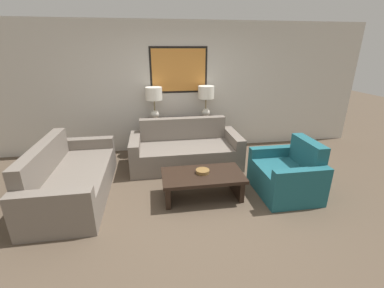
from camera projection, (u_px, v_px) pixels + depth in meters
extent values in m
plane|color=brown|center=(198.00, 204.00, 3.73)|extent=(20.00, 20.00, 0.00)
cube|color=beige|center=(179.00, 88.00, 5.44)|extent=(8.17, 0.10, 2.65)
cube|color=black|center=(179.00, 70.00, 5.25)|extent=(1.18, 0.01, 0.92)
cube|color=orange|center=(179.00, 70.00, 5.25)|extent=(1.10, 0.02, 0.84)
cube|color=#332319|center=(181.00, 135.00, 5.53)|extent=(1.49, 0.38, 0.73)
cylinder|color=silver|center=(155.00, 119.00, 5.32)|extent=(0.15, 0.15, 0.02)
sphere|color=silver|center=(155.00, 114.00, 5.28)|extent=(0.17, 0.17, 0.17)
cylinder|color=#8C7A51|center=(154.00, 105.00, 5.21)|extent=(0.02, 0.02, 0.22)
cylinder|color=white|center=(154.00, 94.00, 5.13)|extent=(0.33, 0.33, 0.25)
cylinder|color=silver|center=(206.00, 117.00, 5.47)|extent=(0.15, 0.15, 0.02)
sphere|color=silver|center=(206.00, 113.00, 5.44)|extent=(0.17, 0.17, 0.17)
cylinder|color=#8C7A51|center=(206.00, 103.00, 5.37)|extent=(0.02, 0.02, 0.22)
cylinder|color=white|center=(206.00, 92.00, 5.29)|extent=(0.33, 0.33, 0.25)
cube|color=slate|center=(186.00, 157.00, 4.81)|extent=(1.68, 0.76, 0.42)
cube|color=slate|center=(183.00, 138.00, 5.17)|extent=(1.68, 0.18, 0.84)
cube|color=slate|center=(136.00, 154.00, 4.72)|extent=(0.18, 0.94, 0.60)
cube|color=slate|center=(233.00, 148.00, 5.00)|extent=(0.18, 0.94, 0.60)
cube|color=slate|center=(82.00, 182.00, 3.90)|extent=(0.76, 1.68, 0.42)
cube|color=slate|center=(46.00, 172.00, 3.76)|extent=(0.18, 1.68, 0.84)
cube|color=slate|center=(54.00, 215.00, 3.00)|extent=(0.94, 0.18, 0.60)
cube|color=slate|center=(88.00, 154.00, 4.72)|extent=(0.94, 0.18, 0.60)
cube|color=black|center=(203.00, 175.00, 3.78)|extent=(1.20, 0.65, 0.05)
cube|color=black|center=(167.00, 190.00, 3.77)|extent=(0.07, 0.52, 0.34)
cube|color=black|center=(237.00, 184.00, 3.93)|extent=(0.07, 0.52, 0.34)
cylinder|color=olive|center=(203.00, 171.00, 3.80)|extent=(0.20, 0.20, 0.05)
cube|color=#1E5B66|center=(279.00, 180.00, 3.95)|extent=(0.65, 0.71, 0.44)
cube|color=#1E5B66|center=(305.00, 166.00, 3.94)|extent=(0.18, 0.71, 0.85)
cube|color=#1E5B66|center=(272.00, 163.00, 4.33)|extent=(0.83, 0.14, 0.60)
cube|color=#1E5B66|center=(300.00, 189.00, 3.55)|extent=(0.83, 0.14, 0.60)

